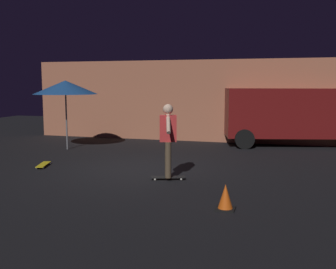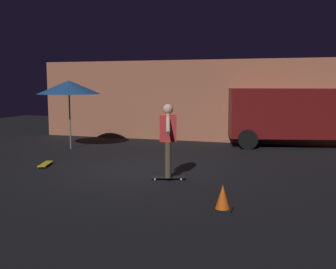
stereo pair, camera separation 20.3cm
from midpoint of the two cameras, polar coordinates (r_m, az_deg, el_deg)
ground_plane at (r=10.43m, az=-4.83°, el=-4.93°), size 28.00×28.00×0.00m
low_building at (r=17.35m, az=5.76°, el=5.08°), size 13.60×4.46×3.08m
parked_van at (r=14.97m, az=16.69°, el=3.00°), size 4.92×3.11×2.03m
patio_umbrella at (r=13.71m, az=-14.83°, el=6.51°), size 2.10×2.10×2.30m
skateboard_ridden at (r=9.26m, az=-0.63°, el=-6.12°), size 0.80×0.43×0.07m
skateboard_spare at (r=11.21m, az=-17.85°, el=-4.10°), size 0.42×0.80×0.07m
skater at (r=9.08m, az=-0.64°, el=-0.08°), size 0.43×0.96×1.67m
traffic_cone at (r=7.14m, az=7.37°, el=-8.97°), size 0.34×0.34×0.46m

